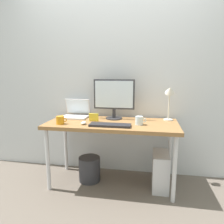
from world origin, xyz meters
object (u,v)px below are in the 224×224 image
at_px(desk, 112,128).
at_px(desk_lamp, 170,95).
at_px(wastebasket, 90,169).
at_px(coffee_mug, 60,120).
at_px(keyboard, 110,125).
at_px(monitor, 114,97).
at_px(computer_tower, 160,171).
at_px(laptop, 76,113).
at_px(glass_cup, 139,121).
at_px(mouse, 84,123).
at_px(photo_frame, 94,117).

xyz_separation_m(desk, desk_lamp, (0.64, 0.19, 0.37)).
bearing_deg(wastebasket, coffee_mug, -143.43).
bearing_deg(coffee_mug, desk_lamp, 17.13).
xyz_separation_m(desk_lamp, keyboard, (-0.63, -0.37, -0.29)).
xyz_separation_m(monitor, computer_tower, (0.57, -0.19, -0.82)).
bearing_deg(laptop, coffee_mug, -96.57).
bearing_deg(glass_cup, desk_lamp, 36.87).
relative_size(mouse, glass_cup, 0.75).
distance_m(keyboard, wastebasket, 0.71).
height_order(laptop, glass_cup, laptop).
height_order(laptop, desk_lamp, desk_lamp).
relative_size(desk, keyboard, 3.38).
relative_size(coffee_mug, computer_tower, 0.29).
relative_size(desk, glass_cup, 12.40).
xyz_separation_m(monitor, mouse, (-0.28, -0.34, -0.25)).
bearing_deg(photo_frame, computer_tower, -1.62).
height_order(desk, photo_frame, photo_frame).
distance_m(desk_lamp, photo_frame, 0.92).
bearing_deg(desk_lamp, laptop, 179.11).
bearing_deg(photo_frame, coffee_mug, -149.11).
height_order(keyboard, photo_frame, photo_frame).
distance_m(laptop, glass_cup, 0.86).
bearing_deg(desk_lamp, glass_cup, -143.13).
distance_m(desk_lamp, computer_tower, 0.87).
height_order(desk, desk_lamp, desk_lamp).
height_order(glass_cup, wastebasket, glass_cup).
bearing_deg(mouse, laptop, 120.98).
height_order(glass_cup, photo_frame, same).
bearing_deg(photo_frame, laptop, 146.53).
bearing_deg(computer_tower, glass_cup, -167.43).
relative_size(laptop, computer_tower, 0.76).
bearing_deg(glass_cup, monitor, 142.20).
bearing_deg(glass_cup, keyboard, -158.71).
height_order(monitor, mouse, monitor).
relative_size(desk_lamp, computer_tower, 1.02).
relative_size(coffee_mug, photo_frame, 1.12).
height_order(coffee_mug, wastebasket, coffee_mug).
bearing_deg(desk, glass_cup, -11.13).
bearing_deg(photo_frame, keyboard, -40.46).
xyz_separation_m(monitor, desk_lamp, (0.65, 0.00, 0.03)).
xyz_separation_m(coffee_mug, photo_frame, (0.33, 0.20, 0.00)).
bearing_deg(glass_cup, computer_tower, 12.57).
xyz_separation_m(glass_cup, computer_tower, (0.25, 0.06, -0.59)).
bearing_deg(mouse, coffee_mug, -173.88).
bearing_deg(mouse, glass_cup, 8.60).
distance_m(coffee_mug, wastebasket, 0.73).
bearing_deg(mouse, wastebasket, 88.21).
relative_size(monitor, photo_frame, 4.51).
bearing_deg(desk, coffee_mug, -161.81).
xyz_separation_m(keyboard, photo_frame, (-0.23, 0.20, 0.04)).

